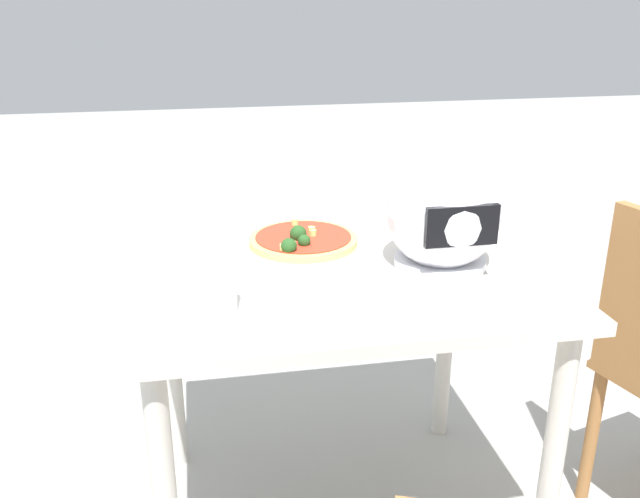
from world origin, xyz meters
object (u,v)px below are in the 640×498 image
dining_table (337,306)px  pizza (303,240)px  drinking_glass (219,286)px  motorcycle_helmet (443,215)px

dining_table → pizza: size_ratio=3.50×
drinking_glass → dining_table: bearing=-145.4°
pizza → drinking_glass: (0.23, 0.33, 0.03)m
dining_table → motorcycle_helmet: 0.34m
drinking_glass → motorcycle_helmet: bearing=-163.8°
dining_table → pizza: (0.07, -0.12, 0.13)m
motorcycle_helmet → dining_table: bearing=-10.7°
dining_table → motorcycle_helmet: (-0.24, 0.05, 0.24)m
drinking_glass → pizza: bearing=-124.7°
pizza → motorcycle_helmet: 0.37m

